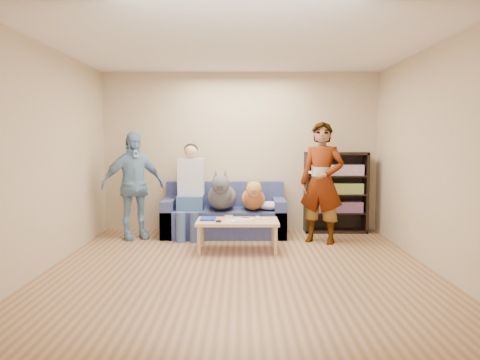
{
  "coord_description": "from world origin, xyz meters",
  "views": [
    {
      "loc": [
        0.02,
        -5.22,
        1.52
      ],
      "look_at": [
        0.0,
        1.2,
        0.95
      ],
      "focal_mm": 35.0,
      "sensor_mm": 36.0,
      "label": 1
    }
  ],
  "objects_px": {
    "person_standing_right": "(322,183)",
    "person_seated": "(190,187)",
    "notebook_blue": "(208,219)",
    "person_standing_left": "(133,185)",
    "dog_gray": "(222,195)",
    "bookshelf": "(336,190)",
    "camera_silver": "(229,217)",
    "sofa": "(224,217)",
    "coffee_table": "(237,224)",
    "dog_tan": "(253,198)"
  },
  "relations": [
    {
      "from": "person_standing_left",
      "to": "dog_tan",
      "type": "bearing_deg",
      "value": -26.79
    },
    {
      "from": "sofa",
      "to": "bookshelf",
      "type": "height_order",
      "value": "bookshelf"
    },
    {
      "from": "person_standing_right",
      "to": "coffee_table",
      "type": "distance_m",
      "value": 1.42
    },
    {
      "from": "camera_silver",
      "to": "sofa",
      "type": "relative_size",
      "value": 0.06
    },
    {
      "from": "sofa",
      "to": "camera_silver",
      "type": "bearing_deg",
      "value": -84.23
    },
    {
      "from": "person_seated",
      "to": "bookshelf",
      "type": "xyz_separation_m",
      "value": [
        2.32,
        0.36,
        -0.09
      ]
    },
    {
      "from": "notebook_blue",
      "to": "person_seated",
      "type": "height_order",
      "value": "person_seated"
    },
    {
      "from": "notebook_blue",
      "to": "bookshelf",
      "type": "height_order",
      "value": "bookshelf"
    },
    {
      "from": "person_standing_right",
      "to": "bookshelf",
      "type": "height_order",
      "value": "person_standing_right"
    },
    {
      "from": "notebook_blue",
      "to": "camera_silver",
      "type": "xyz_separation_m",
      "value": [
        0.28,
        0.07,
        0.01
      ]
    },
    {
      "from": "person_standing_right",
      "to": "person_standing_left",
      "type": "distance_m",
      "value": 2.82
    },
    {
      "from": "dog_tan",
      "to": "person_standing_left",
      "type": "bearing_deg",
      "value": -177.24
    },
    {
      "from": "notebook_blue",
      "to": "sofa",
      "type": "relative_size",
      "value": 0.14
    },
    {
      "from": "sofa",
      "to": "dog_gray",
      "type": "xyz_separation_m",
      "value": [
        -0.03,
        -0.2,
        0.37
      ]
    },
    {
      "from": "dog_tan",
      "to": "person_standing_right",
      "type": "bearing_deg",
      "value": -19.25
    },
    {
      "from": "person_standing_right",
      "to": "bookshelf",
      "type": "distance_m",
      "value": 0.88
    },
    {
      "from": "dog_gray",
      "to": "coffee_table",
      "type": "relative_size",
      "value": 1.15
    },
    {
      "from": "person_standing_left",
      "to": "coffee_table",
      "type": "xyz_separation_m",
      "value": [
        1.59,
        -0.78,
        -0.44
      ]
    },
    {
      "from": "coffee_table",
      "to": "person_standing_right",
      "type": "bearing_deg",
      "value": 23.3
    },
    {
      "from": "person_seated",
      "to": "person_standing_left",
      "type": "bearing_deg",
      "value": -169.1
    },
    {
      "from": "notebook_blue",
      "to": "bookshelf",
      "type": "relative_size",
      "value": 0.2
    },
    {
      "from": "person_standing_left",
      "to": "dog_gray",
      "type": "xyz_separation_m",
      "value": [
        1.34,
        0.09,
        -0.16
      ]
    },
    {
      "from": "bookshelf",
      "to": "dog_gray",
      "type": "bearing_deg",
      "value": -166.81
    },
    {
      "from": "person_standing_right",
      "to": "notebook_blue",
      "type": "relative_size",
      "value": 6.78
    },
    {
      "from": "person_seated",
      "to": "dog_gray",
      "type": "relative_size",
      "value": 1.16
    },
    {
      "from": "dog_gray",
      "to": "bookshelf",
      "type": "height_order",
      "value": "bookshelf"
    },
    {
      "from": "person_standing_left",
      "to": "coffee_table",
      "type": "relative_size",
      "value": 1.48
    },
    {
      "from": "person_standing_left",
      "to": "sofa",
      "type": "xyz_separation_m",
      "value": [
        1.37,
        0.29,
        -0.53
      ]
    },
    {
      "from": "camera_silver",
      "to": "bookshelf",
      "type": "distance_m",
      "value": 2.09
    },
    {
      "from": "notebook_blue",
      "to": "coffee_table",
      "type": "xyz_separation_m",
      "value": [
        0.4,
        -0.05,
        -0.06
      ]
    },
    {
      "from": "notebook_blue",
      "to": "person_standing_right",
      "type": "bearing_deg",
      "value": 16.37
    },
    {
      "from": "notebook_blue",
      "to": "sofa",
      "type": "bearing_deg",
      "value": 79.84
    },
    {
      "from": "person_seated",
      "to": "bookshelf",
      "type": "bearing_deg",
      "value": 8.83
    },
    {
      "from": "notebook_blue",
      "to": "camera_silver",
      "type": "distance_m",
      "value": 0.29
    },
    {
      "from": "camera_silver",
      "to": "bookshelf",
      "type": "xyz_separation_m",
      "value": [
        1.7,
        1.19,
        0.23
      ]
    },
    {
      "from": "person_standing_left",
      "to": "notebook_blue",
      "type": "xyz_separation_m",
      "value": [
        1.19,
        -0.73,
        -0.38
      ]
    },
    {
      "from": "sofa",
      "to": "bookshelf",
      "type": "distance_m",
      "value": 1.86
    },
    {
      "from": "person_standing_right",
      "to": "person_seated",
      "type": "xyz_separation_m",
      "value": [
        -1.96,
        0.42,
        -0.11
      ]
    },
    {
      "from": "bookshelf",
      "to": "coffee_table",
      "type": "bearing_deg",
      "value": -140.44
    },
    {
      "from": "person_standing_left",
      "to": "camera_silver",
      "type": "bearing_deg",
      "value": -53.88
    },
    {
      "from": "coffee_table",
      "to": "bookshelf",
      "type": "distance_m",
      "value": 2.08
    },
    {
      "from": "person_standing_right",
      "to": "dog_gray",
      "type": "distance_m",
      "value": 1.53
    },
    {
      "from": "notebook_blue",
      "to": "bookshelf",
      "type": "bearing_deg",
      "value": 32.38
    },
    {
      "from": "sofa",
      "to": "dog_gray",
      "type": "relative_size",
      "value": 1.5
    },
    {
      "from": "person_standing_left",
      "to": "notebook_blue",
      "type": "distance_m",
      "value": 1.45
    },
    {
      "from": "person_standing_left",
      "to": "person_standing_right",
      "type": "bearing_deg",
      "value": -34.78
    },
    {
      "from": "notebook_blue",
      "to": "person_seated",
      "type": "bearing_deg",
      "value": 110.56
    },
    {
      "from": "dog_gray",
      "to": "person_standing_left",
      "type": "bearing_deg",
      "value": -175.96
    },
    {
      "from": "person_standing_right",
      "to": "camera_silver",
      "type": "height_order",
      "value": "person_standing_right"
    },
    {
      "from": "dog_gray",
      "to": "notebook_blue",
      "type": "bearing_deg",
      "value": -100.21
    }
  ]
}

